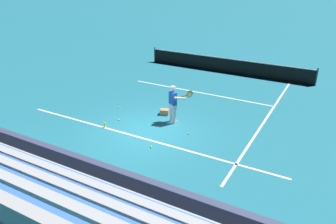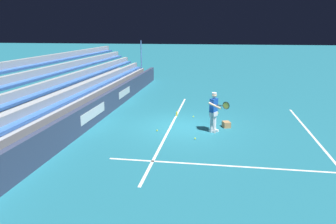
{
  "view_description": "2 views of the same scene",
  "coord_description": "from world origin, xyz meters",
  "px_view_note": "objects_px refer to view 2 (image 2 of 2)",
  "views": [
    {
      "loc": [
        6.77,
        -10.3,
        6.43
      ],
      "look_at": [
        1.21,
        -0.27,
        1.32
      ],
      "focal_mm": 35.0,
      "sensor_mm": 36.0,
      "label": 1
    },
    {
      "loc": [
        14.12,
        1.61,
        4.31
      ],
      "look_at": [
        0.97,
        -0.48,
        0.91
      ],
      "focal_mm": 35.0,
      "sensor_mm": 36.0,
      "label": 2
    }
  ],
  "objects_px": {
    "tennis_ball_midcourt": "(195,138)",
    "water_bottle": "(177,114)",
    "ball_box_cardboard": "(226,124)",
    "tennis_player": "(214,112)",
    "tennis_ball_toward_net": "(157,131)",
    "tennis_ball_far_left": "(218,113)",
    "tennis_ball_far_right": "(193,117)"
  },
  "relations": [
    {
      "from": "tennis_ball_midcourt",
      "to": "water_bottle",
      "type": "relative_size",
      "value": 0.3
    },
    {
      "from": "ball_box_cardboard",
      "to": "water_bottle",
      "type": "relative_size",
      "value": 1.82
    },
    {
      "from": "water_bottle",
      "to": "tennis_player",
      "type": "bearing_deg",
      "value": 38.81
    },
    {
      "from": "tennis_player",
      "to": "water_bottle",
      "type": "xyz_separation_m",
      "value": [
        -2.36,
        -1.9,
        -0.78
      ]
    },
    {
      "from": "tennis_ball_midcourt",
      "to": "tennis_player",
      "type": "bearing_deg",
      "value": 147.65
    },
    {
      "from": "tennis_ball_toward_net",
      "to": "tennis_ball_far_left",
      "type": "distance_m",
      "value": 4.3
    },
    {
      "from": "tennis_ball_toward_net",
      "to": "tennis_ball_midcourt",
      "type": "bearing_deg",
      "value": 65.06
    },
    {
      "from": "tennis_ball_far_right",
      "to": "tennis_ball_toward_net",
      "type": "xyz_separation_m",
      "value": [
        2.56,
        -1.36,
        0.0
      ]
    },
    {
      "from": "tennis_player",
      "to": "ball_box_cardboard",
      "type": "height_order",
      "value": "tennis_player"
    },
    {
      "from": "tennis_player",
      "to": "ball_box_cardboard",
      "type": "xyz_separation_m",
      "value": [
        -0.77,
        0.56,
        -0.76
      ]
    },
    {
      "from": "tennis_ball_far_right",
      "to": "tennis_ball_toward_net",
      "type": "height_order",
      "value": "same"
    },
    {
      "from": "ball_box_cardboard",
      "to": "tennis_ball_midcourt",
      "type": "bearing_deg",
      "value": -33.86
    },
    {
      "from": "ball_box_cardboard",
      "to": "tennis_ball_midcourt",
      "type": "xyz_separation_m",
      "value": [
        1.88,
        -1.26,
        -0.1
      ]
    },
    {
      "from": "ball_box_cardboard",
      "to": "tennis_ball_far_left",
      "type": "distance_m",
      "value": 2.4
    },
    {
      "from": "tennis_player",
      "to": "tennis_ball_toward_net",
      "type": "distance_m",
      "value": 2.57
    },
    {
      "from": "tennis_ball_far_left",
      "to": "water_bottle",
      "type": "distance_m",
      "value": 2.21
    },
    {
      "from": "tennis_ball_far_right",
      "to": "tennis_ball_far_left",
      "type": "distance_m",
      "value": 1.5
    },
    {
      "from": "water_bottle",
      "to": "tennis_ball_toward_net",
      "type": "bearing_deg",
      "value": -10.78
    },
    {
      "from": "tennis_ball_far_right",
      "to": "tennis_ball_midcourt",
      "type": "relative_size",
      "value": 1.0
    },
    {
      "from": "water_bottle",
      "to": "tennis_ball_far_left",
      "type": "bearing_deg",
      "value": 110.69
    },
    {
      "from": "tennis_player",
      "to": "tennis_ball_toward_net",
      "type": "xyz_separation_m",
      "value": [
        0.31,
        -2.41,
        -0.86
      ]
    },
    {
      "from": "tennis_ball_far_right",
      "to": "tennis_ball_far_left",
      "type": "xyz_separation_m",
      "value": [
        -0.89,
        1.21,
        0.0
      ]
    },
    {
      "from": "tennis_player",
      "to": "tennis_ball_far_right",
      "type": "xyz_separation_m",
      "value": [
        -2.25,
        -1.05,
        -0.86
      ]
    },
    {
      "from": "tennis_player",
      "to": "tennis_ball_far_right",
      "type": "distance_m",
      "value": 2.63
    },
    {
      "from": "tennis_ball_midcourt",
      "to": "water_bottle",
      "type": "xyz_separation_m",
      "value": [
        -3.46,
        -1.2,
        0.08
      ]
    },
    {
      "from": "tennis_ball_far_left",
      "to": "water_bottle",
      "type": "height_order",
      "value": "water_bottle"
    },
    {
      "from": "tennis_ball_toward_net",
      "to": "tennis_ball_far_left",
      "type": "relative_size",
      "value": 1.0
    },
    {
      "from": "tennis_player",
      "to": "water_bottle",
      "type": "height_order",
      "value": "tennis_player"
    },
    {
      "from": "tennis_ball_midcourt",
      "to": "tennis_ball_toward_net",
      "type": "height_order",
      "value": "same"
    },
    {
      "from": "tennis_ball_far_right",
      "to": "tennis_ball_midcourt",
      "type": "xyz_separation_m",
      "value": [
        3.36,
        0.35,
        0.0
      ]
    },
    {
      "from": "tennis_ball_far_left",
      "to": "water_bottle",
      "type": "bearing_deg",
      "value": -69.31
    },
    {
      "from": "tennis_player",
      "to": "tennis_ball_toward_net",
      "type": "bearing_deg",
      "value": -82.66
    }
  ]
}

